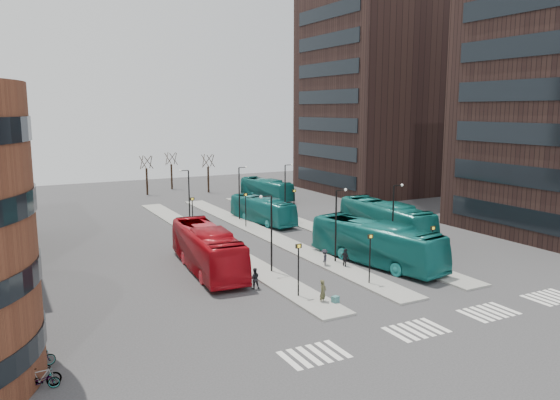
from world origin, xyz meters
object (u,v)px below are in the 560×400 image
teal_bus_d (266,189)px  commuter_a (255,278)px  teal_bus_b (262,210)px  commuter_c (324,258)px  bicycle_far (37,360)px  traveller (323,292)px  teal_bus_c (386,220)px  commuter_b (345,258)px  suitcase (335,300)px  red_bus (207,249)px  bicycle_near (41,381)px  teal_bus_a (376,243)px  bicycle_mid (41,378)px

teal_bus_d → commuter_a: size_ratio=6.82×
teal_bus_b → commuter_c: teal_bus_b is taller
commuter_c → bicycle_far: 23.68m
teal_bus_d → traveller: 42.71m
teal_bus_c → commuter_c: bearing=-147.7°
traveller → commuter_b: bearing=18.7°
suitcase → teal_bus_b: teal_bus_b is taller
teal_bus_c → teal_bus_d: 26.65m
suitcase → teal_bus_b: 26.97m
red_bus → commuter_b: (10.12, -4.60, -0.96)m
suitcase → red_bus: 12.32m
teal_bus_d → commuter_b: size_ratio=6.55×
red_bus → commuter_b: red_bus is taller
commuter_a → commuter_c: commuter_a is taller
red_bus → bicycle_near: size_ratio=7.81×
teal_bus_a → bicycle_near: teal_bus_a is taller
teal_bus_a → teal_bus_d: (6.66, 33.84, -0.32)m
teal_bus_c → bicycle_far: size_ratio=7.44×
commuter_a → bicycle_near: commuter_a is taller
commuter_a → commuter_b: commuter_b is taller
traveller → suitcase: bearing=-66.0°
red_bus → bicycle_mid: 19.53m
red_bus → commuter_c: size_ratio=8.64×
traveller → bicycle_near: 17.84m
teal_bus_b → commuter_c: bearing=-106.9°
commuter_b → bicycle_far: 24.59m
suitcase → red_bus: (-4.76, 11.26, 1.48)m
red_bus → teal_bus_a: teal_bus_a is taller
suitcase → commuter_c: size_ratio=0.38×
red_bus → bicycle_far: red_bus is taller
bicycle_far → commuter_a: bearing=-76.3°
teal_bus_a → commuter_b: (-2.92, 0.22, -0.98)m
teal_bus_a → teal_bus_c: size_ratio=0.99×
teal_bus_c → teal_bus_d: size_ratio=1.24×
commuter_c → suitcase: bearing=9.9°
teal_bus_c → bicycle_near: bearing=-149.4°
traveller → commuter_b: 8.59m
red_bus → bicycle_near: (-13.38, -14.25, -1.34)m
suitcase → bicycle_near: bearing=176.1°
teal_bus_d → commuter_a: bearing=-124.6°
bicycle_far → commuter_b: bearing=-81.2°
red_bus → commuter_a: 6.12m
teal_bus_a → bicycle_far: teal_bus_a is taller
commuter_b → teal_bus_d: bearing=-23.2°
bicycle_near → bicycle_far: (0.00, 2.39, 0.03)m
commuter_b → commuter_c: commuter_b is taller
bicycle_mid → bicycle_far: 2.32m
red_bus → teal_bus_d: 35.08m
teal_bus_a → teal_bus_d: bearing=68.9°
teal_bus_b → commuter_a: size_ratio=6.78×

